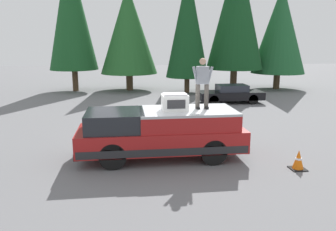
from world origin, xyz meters
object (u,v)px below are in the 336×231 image
at_px(traffic_cone, 298,160).
at_px(pickup_truck, 161,133).
at_px(parked_car_black, 230,94).
at_px(person_on_truck_bed, 202,82).
at_px(compressor_unit, 175,102).

bearing_deg(traffic_cone, pickup_truck, 68.56).
bearing_deg(pickup_truck, parked_car_black, -29.28).
relative_size(pickup_truck, traffic_cone, 8.94).
xyz_separation_m(parked_car_black, traffic_cone, (-11.48, 1.46, -0.29)).
relative_size(person_on_truck_bed, parked_car_black, 0.41).
distance_m(pickup_truck, compressor_unit, 1.15).
distance_m(pickup_truck, traffic_cone, 4.42).
bearing_deg(compressor_unit, person_on_truck_bed, -79.48).
bearing_deg(parked_car_black, person_on_truck_bed, 157.04).
bearing_deg(compressor_unit, traffic_cone, -112.67).
distance_m(parked_car_black, traffic_cone, 11.58).
bearing_deg(traffic_cone, parked_car_black, -7.24).
height_order(person_on_truck_bed, traffic_cone, person_on_truck_bed).
bearing_deg(pickup_truck, person_on_truck_bed, -86.22).
height_order(pickup_truck, parked_car_black, pickup_truck).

